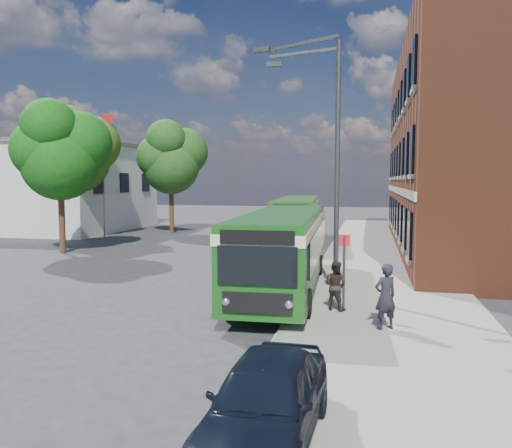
% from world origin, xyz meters
% --- Properties ---
extents(ground, '(120.00, 120.00, 0.00)m').
position_xyz_m(ground, '(0.00, 0.00, 0.00)').
color(ground, '#2C2C2E').
rests_on(ground, ground).
extents(pavement, '(6.00, 48.00, 0.15)m').
position_xyz_m(pavement, '(7.00, 8.00, 0.07)').
color(pavement, gray).
rests_on(pavement, ground).
extents(kerb_line, '(0.12, 48.00, 0.01)m').
position_xyz_m(kerb_line, '(3.95, 8.00, 0.01)').
color(kerb_line, beige).
rests_on(kerb_line, ground).
extents(brick_office, '(12.10, 26.00, 14.20)m').
position_xyz_m(brick_office, '(14.00, 12.00, 6.97)').
color(brick_office, brown).
rests_on(brick_office, ground).
extents(white_building, '(9.40, 13.40, 7.30)m').
position_xyz_m(white_building, '(-18.00, 18.00, 3.66)').
color(white_building, silver).
rests_on(white_building, ground).
extents(flagpole, '(0.95, 0.10, 9.00)m').
position_xyz_m(flagpole, '(-12.45, 13.00, 4.94)').
color(flagpole, '#3B3E40').
rests_on(flagpole, ground).
extents(street_lamp, '(2.96, 2.38, 9.00)m').
position_xyz_m(street_lamp, '(4.84, -2.00, 4.79)').
color(street_lamp, '#3B3E40').
rests_on(street_lamp, ground).
extents(bus_stop_sign, '(0.35, 0.08, 2.52)m').
position_xyz_m(bus_stop_sign, '(5.60, -4.20, 1.51)').
color(bus_stop_sign, '#3B3E40').
rests_on(bus_stop_sign, ground).
extents(bus_front, '(3.11, 11.67, 3.02)m').
position_xyz_m(bus_front, '(3.20, -1.38, 1.83)').
color(bus_front, '#185016').
rests_on(bus_front, ground).
extents(bus_rear, '(3.50, 12.10, 3.02)m').
position_xyz_m(bus_rear, '(1.61, 13.42, 1.83)').
color(bus_rear, '#245A19').
rests_on(bus_rear, ground).
extents(parked_car, '(1.76, 4.04, 1.36)m').
position_xyz_m(parked_car, '(4.84, -12.52, 0.83)').
color(parked_car, black).
rests_on(parked_car, pavement).
extents(pedestrian_a, '(0.79, 0.72, 1.81)m').
position_xyz_m(pedestrian_a, '(6.81, -6.00, 1.05)').
color(pedestrian_a, black).
rests_on(pedestrian_a, pavement).
extents(pedestrian_b, '(0.93, 0.85, 1.56)m').
position_xyz_m(pedestrian_b, '(5.34, -4.25, 0.93)').
color(pedestrian_b, black).
rests_on(pedestrian_b, pavement).
extents(tree_left, '(5.16, 4.91, 8.71)m').
position_xyz_m(tree_left, '(-10.93, 5.64, 5.91)').
color(tree_left, '#3A2715').
rests_on(tree_left, ground).
extents(tree_mid, '(5.58, 5.30, 9.42)m').
position_xyz_m(tree_mid, '(-14.18, 12.29, 6.39)').
color(tree_mid, '#3A2715').
rests_on(tree_mid, ground).
extents(tree_right, '(5.27, 5.01, 8.89)m').
position_xyz_m(tree_right, '(-9.03, 17.38, 6.03)').
color(tree_right, '#3A2715').
rests_on(tree_right, ground).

